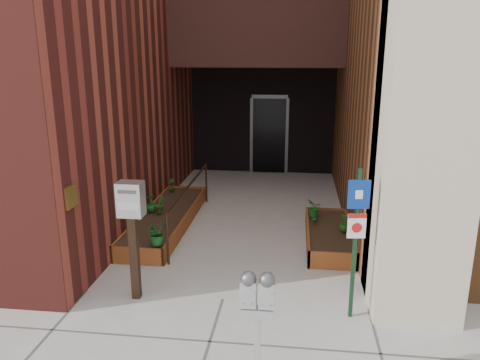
% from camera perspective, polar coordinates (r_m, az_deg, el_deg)
% --- Properties ---
extents(ground, '(80.00, 80.00, 0.00)m').
position_cam_1_polar(ground, '(6.78, -2.15, -14.33)').
color(ground, '#9E9991').
rests_on(ground, ground).
extents(planter_left, '(0.90, 3.60, 0.30)m').
position_cam_1_polar(planter_left, '(9.44, -8.93, -4.77)').
color(planter_left, brown).
rests_on(planter_left, ground).
extents(planter_right, '(0.80, 2.20, 0.30)m').
position_cam_1_polar(planter_right, '(8.66, 10.77, -6.75)').
color(planter_right, brown).
rests_on(planter_right, ground).
extents(handrail, '(0.04, 3.34, 0.90)m').
position_cam_1_polar(handrail, '(9.08, -6.13, -1.40)').
color(handrail, black).
rests_on(handrail, ground).
extents(parking_meter, '(0.32, 0.15, 1.44)m').
position_cam_1_polar(parking_meter, '(4.46, 2.15, -14.89)').
color(parking_meter, '#B6B7B9').
rests_on(parking_meter, ground).
extents(sign_post, '(0.27, 0.08, 2.01)m').
position_cam_1_polar(sign_post, '(6.01, 13.98, -5.80)').
color(sign_post, '#12321C').
rests_on(sign_post, ground).
extents(payment_dropbox, '(0.34, 0.26, 1.70)m').
position_cam_1_polar(payment_dropbox, '(6.48, -13.05, -4.28)').
color(payment_dropbox, black).
rests_on(payment_dropbox, ground).
extents(shrub_left_a, '(0.52, 0.52, 0.41)m').
position_cam_1_polar(shrub_left_a, '(7.79, -10.07, -6.33)').
color(shrub_left_a, '#19581F').
rests_on(shrub_left_a, planter_left).
extents(shrub_left_b, '(0.21, 0.21, 0.34)m').
position_cam_1_polar(shrub_left_b, '(9.30, -9.76, -2.92)').
color(shrub_left_b, '#2A631C').
rests_on(shrub_left_b, planter_left).
extents(shrub_left_c, '(0.26, 0.26, 0.34)m').
position_cam_1_polar(shrub_left_c, '(9.40, -10.80, -2.76)').
color(shrub_left_c, '#1B6120').
rests_on(shrub_left_c, planter_left).
extents(shrub_left_d, '(0.24, 0.24, 0.32)m').
position_cam_1_polar(shrub_left_d, '(10.63, -8.28, -0.56)').
color(shrub_left_d, '#1A5016').
rests_on(shrub_left_d, planter_left).
extents(shrub_right_a, '(0.22, 0.22, 0.30)m').
position_cam_1_polar(shrub_right_a, '(8.46, 12.62, -5.11)').
color(shrub_right_a, '#21611B').
rests_on(shrub_right_a, planter_right).
extents(shrub_right_b, '(0.18, 0.18, 0.30)m').
position_cam_1_polar(shrub_right_b, '(8.76, 9.14, -4.18)').
color(shrub_right_b, '#1C631E').
rests_on(shrub_right_b, planter_right).
extents(shrub_right_c, '(0.31, 0.31, 0.33)m').
position_cam_1_polar(shrub_right_c, '(9.06, 9.08, -3.40)').
color(shrub_right_c, '#1B601B').
rests_on(shrub_right_c, planter_right).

